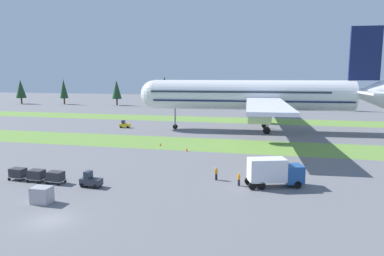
# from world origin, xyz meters

# --- Properties ---
(ground_plane) EXTENTS (400.00, 400.00, 0.00)m
(ground_plane) POSITION_xyz_m (0.00, 0.00, 0.00)
(ground_plane) COLOR slate
(grass_strip_near) EXTENTS (320.00, 13.26, 0.01)m
(grass_strip_near) POSITION_xyz_m (0.00, 39.53, 0.00)
(grass_strip_near) COLOR olive
(grass_strip_near) RESTS_ON ground
(grass_strip_far) EXTENTS (320.00, 13.26, 0.01)m
(grass_strip_far) POSITION_xyz_m (0.00, 78.06, 0.00)
(grass_strip_far) COLOR olive
(grass_strip_far) RESTS_ON ground
(airliner) EXTENTS (57.61, 71.39, 24.49)m
(airliner) POSITION_xyz_m (16.06, 58.89, 8.79)
(airliner) COLOR white
(airliner) RESTS_ON ground
(baggage_tug) EXTENTS (2.66, 1.43, 1.97)m
(baggage_tug) POSITION_xyz_m (-1.31, 10.15, 0.81)
(baggage_tug) COLOR #2D333D
(baggage_tug) RESTS_ON ground
(cargo_dolly_lead) EXTENTS (2.27, 1.61, 1.55)m
(cargo_dolly_lead) POSITION_xyz_m (-6.33, 10.41, 0.92)
(cargo_dolly_lead) COLOR #A3A3A8
(cargo_dolly_lead) RESTS_ON ground
(cargo_dolly_second) EXTENTS (2.27, 1.61, 1.55)m
(cargo_dolly_second) POSITION_xyz_m (-9.22, 10.57, 0.92)
(cargo_dolly_second) COLOR #A3A3A8
(cargo_dolly_second) RESTS_ON ground
(cargo_dolly_third) EXTENTS (2.27, 1.61, 1.55)m
(cargo_dolly_third) POSITION_xyz_m (-12.12, 10.72, 0.92)
(cargo_dolly_third) COLOR #A3A3A8
(cargo_dolly_third) RESTS_ON ground
(catering_truck) EXTENTS (7.33, 4.36, 3.58)m
(catering_truck) POSITION_xyz_m (20.72, 15.38, 1.95)
(catering_truck) COLOR #1E4C8E
(catering_truck) RESTS_ON ground
(pushback_tractor) EXTENTS (2.69, 1.49, 1.97)m
(pushback_tractor) POSITION_xyz_m (-17.09, 56.42, 0.81)
(pushback_tractor) COLOR yellow
(pushback_tractor) RESTS_ON ground
(ground_crew_marshaller) EXTENTS (0.36, 0.51, 1.74)m
(ground_crew_marshaller) POSITION_xyz_m (13.35, 16.52, 0.95)
(ground_crew_marshaller) COLOR black
(ground_crew_marshaller) RESTS_ON ground
(ground_crew_loader) EXTENTS (0.38, 0.46, 1.74)m
(ground_crew_loader) POSITION_xyz_m (16.49, 14.70, 0.95)
(ground_crew_loader) COLOR black
(ground_crew_loader) RESTS_ON ground
(uld_container_1) EXTENTS (2.02, 1.62, 1.78)m
(uld_container_1) POSITION_xyz_m (-3.69, 3.95, 0.89)
(uld_container_1) COLOR #A3A3A8
(uld_container_1) RESTS_ON ground
(taxiway_marker_0) EXTENTS (0.44, 0.44, 0.70)m
(taxiway_marker_0) POSITION_xyz_m (5.30, 32.79, 0.35)
(taxiway_marker_0) COLOR orange
(taxiway_marker_0) RESTS_ON ground
(taxiway_marker_1) EXTENTS (0.44, 0.44, 0.55)m
(taxiway_marker_1) POSITION_xyz_m (-0.89, 36.48, 0.28)
(taxiway_marker_1) COLOR orange
(taxiway_marker_1) RESTS_ON ground
(distant_tree_line) EXTENTS (192.60, 10.39, 12.63)m
(distant_tree_line) POSITION_xyz_m (5.34, 116.90, 7.13)
(distant_tree_line) COLOR #4C3823
(distant_tree_line) RESTS_ON ground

